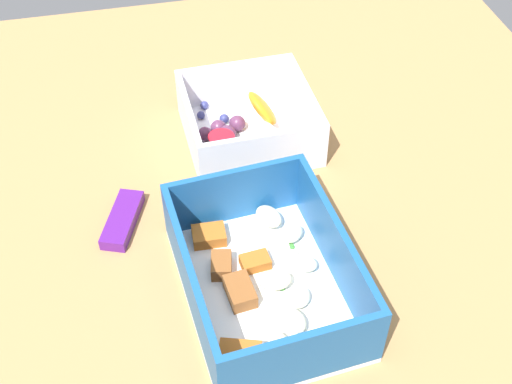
# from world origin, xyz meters

# --- Properties ---
(table_surface) EXTENTS (0.80, 0.80, 0.02)m
(table_surface) POSITION_xyz_m (0.00, 0.00, 0.01)
(table_surface) COLOR #9E7547
(table_surface) RESTS_ON ground
(pasta_container) EXTENTS (0.20, 0.15, 0.07)m
(pasta_container) POSITION_xyz_m (-0.12, 0.01, 0.04)
(pasta_container) COLOR white
(pasta_container) RESTS_ON table_surface
(fruit_bowl) EXTENTS (0.14, 0.14, 0.06)m
(fruit_bowl) POSITION_xyz_m (0.09, -0.02, 0.04)
(fruit_bowl) COLOR white
(fruit_bowl) RESTS_ON table_surface
(candy_bar) EXTENTS (0.07, 0.05, 0.01)m
(candy_bar) POSITION_xyz_m (-0.01, 0.13, 0.03)
(candy_bar) COLOR #51197A
(candy_bar) RESTS_ON table_surface
(paper_cup_liner) EXTENTS (0.04, 0.04, 0.01)m
(paper_cup_liner) POSITION_xyz_m (0.19, -0.04, 0.03)
(paper_cup_liner) COLOR white
(paper_cup_liner) RESTS_ON table_surface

